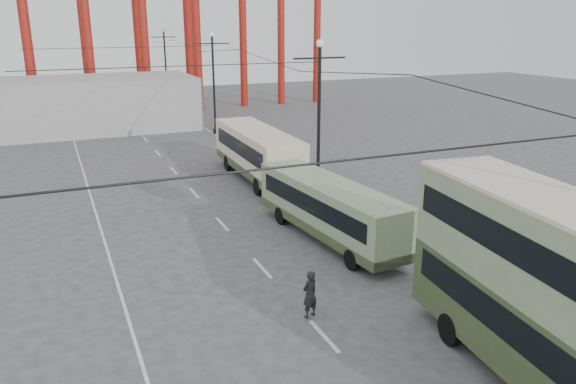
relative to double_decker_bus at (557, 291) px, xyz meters
name	(u,v)px	position (x,y,z in m)	size (l,w,h in m)	color
road_markings	(206,203)	(-4.37, 20.84, -3.21)	(12.52, 120.00, 0.01)	silver
lamp_post_mid	(319,122)	(2.09, 19.13, 1.46)	(3.20, 0.44, 9.32)	black
lamp_post_far	(214,84)	(2.09, 41.13, 1.46)	(3.20, 0.44, 9.32)	black
lamp_post_distant	(166,67)	(2.09, 63.13, 1.46)	(3.20, 0.44, 9.32)	black
fairground_shed	(79,105)	(-9.51, 48.13, -0.71)	(22.00, 10.00, 5.00)	#999A95
double_decker_bus	(557,291)	(0.00, 0.00, 0.00)	(3.87, 10.92, 5.74)	#303D20
single_decker_green	(330,208)	(-0.29, 12.99, -1.59)	(3.35, 10.39, 2.88)	gray
single_decker_cream	(258,152)	(0.31, 24.67, -1.32)	(2.87, 10.85, 3.36)	beige
pedestrian	(310,294)	(-4.40, 6.55, -2.31)	(0.66, 0.43, 1.80)	black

